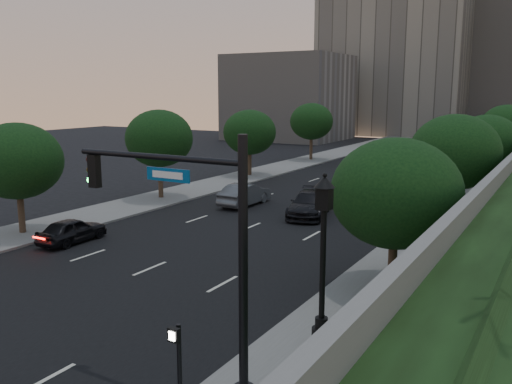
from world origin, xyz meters
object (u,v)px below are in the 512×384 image
Objects in this scene: traffic_signal_mast at (207,262)px; sedan_near_right at (309,204)px; sedan_far_right at (400,177)px; pedestrian_c at (432,241)px; pedestrian_b at (450,244)px; sedan_far_left at (375,156)px; sedan_mid_left at (245,194)px; pedestrian_a at (358,317)px; sedan_near_left at (72,230)px; street_lamp at (323,269)px.

traffic_signal_mast is 1.27× the size of sedan_near_right.
pedestrian_c reaches higher than sedan_far_right.
pedestrian_c is (9.05, -5.67, 0.17)m from sedan_near_right.
pedestrian_b is at bearing 153.69° from pedestrian_c.
sedan_far_left is 36.85m from pedestrian_c.
traffic_signal_mast reaches higher than sedan_mid_left.
pedestrian_a is at bearing 111.28° from pedestrian_b.
sedan_mid_left is 5.45m from sedan_near_right.
sedan_near_right reaches higher than sedan_near_left.
pedestrian_b reaches higher than sedan_far_left.
street_lamp is 10.67m from pedestrian_b.
street_lamp is at bearing 127.73° from sedan_mid_left.
sedan_far_right is at bearing -117.32° from sedan_mid_left.
sedan_far_right is (6.70, -13.75, -0.09)m from sedan_far_left.
street_lamp is 1.16× the size of sedan_mid_left.
pedestrian_a reaches higher than sedan_near_left.
pedestrian_b is (14.94, -34.77, 0.32)m from sedan_far_left.
sedan_far_left reaches higher than sedan_far_right.
pedestrian_c is at bearing -7.51° from pedestrian_b.
pedestrian_a is at bearing 165.49° from sedan_near_left.
pedestrian_c reaches higher than sedan_mid_left.
traffic_signal_mast is 15.36m from pedestrian_c.
sedan_mid_left is at bearing -57.81° from pedestrian_a.
sedan_near_right is (5.40, -0.76, 0.01)m from sedan_mid_left.
street_lamp reaches higher than pedestrian_b.
pedestrian_a is (17.35, -3.71, 0.26)m from sedan_near_left.
sedan_far_left is 1.03× the size of sedan_near_right.
traffic_signal_mast reaches higher than sedan_far_right.
sedan_far_left is (-13.07, 45.17, -1.85)m from street_lamp.
street_lamp is 22.20m from sedan_mid_left.
sedan_near_right is at bearing 172.00° from sedan_mid_left.
traffic_signal_mast is at bearing 53.39° from pedestrian_a.
sedan_mid_left is at bearing 157.94° from sedan_near_right.
sedan_far_right is at bearing 101.46° from street_lamp.
sedan_near_left is 14.76m from sedan_near_right.
pedestrian_b is (1.87, 10.39, -1.52)m from street_lamp.
sedan_far_left is at bearing 106.14° from street_lamp.
sedan_near_left is 28.71m from sedan_far_right.
pedestrian_a is at bearing 98.29° from pedestrian_c.
pedestrian_a is at bearing -74.47° from sedan_near_right.
traffic_signal_mast is 5.95m from pedestrian_a.
sedan_far_right is 21.60m from pedestrian_c.
street_lamp is at bearing -78.12° from sedan_near_right.
traffic_signal_mast reaches higher than street_lamp.
traffic_signal_mast is 35.71m from sedan_far_right.
sedan_near_right is at bearing -23.78° from pedestrian_c.
sedan_near_left is at bearing -94.69° from sedan_far_right.
sedan_mid_left is at bearing 127.76° from street_lamp.
traffic_signal_mast reaches higher than pedestrian_a.
pedestrian_a is (2.47, 4.67, -2.73)m from traffic_signal_mast.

